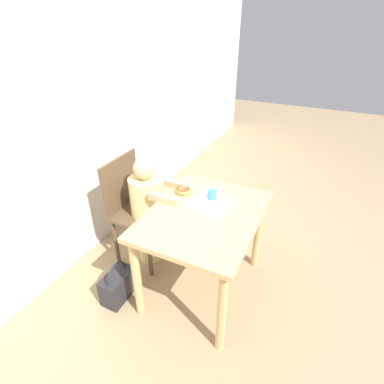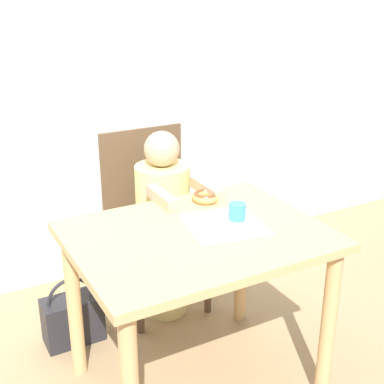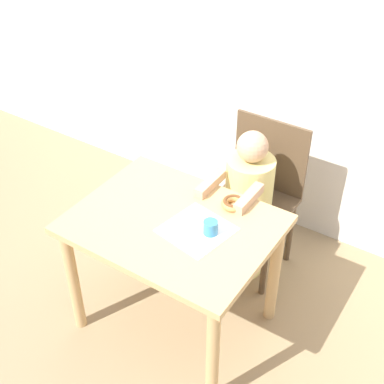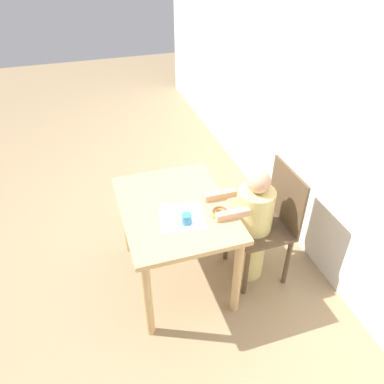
% 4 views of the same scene
% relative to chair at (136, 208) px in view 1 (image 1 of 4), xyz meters
% --- Properties ---
extents(ground_plane, '(12.00, 12.00, 0.00)m').
position_rel_chair_xyz_m(ground_plane, '(-0.12, -0.67, -0.49)').
color(ground_plane, '#997F5B').
extents(wall_back, '(8.00, 0.05, 2.50)m').
position_rel_chair_xyz_m(wall_back, '(-0.12, 0.47, 0.76)').
color(wall_back, silver).
rests_on(wall_back, ground_plane).
extents(dining_table, '(0.96, 0.74, 0.71)m').
position_rel_chair_xyz_m(dining_table, '(-0.12, -0.67, 0.10)').
color(dining_table, tan).
rests_on(dining_table, ground_plane).
extents(chair, '(0.44, 0.40, 0.92)m').
position_rel_chair_xyz_m(chair, '(0.00, 0.00, 0.00)').
color(chair, brown).
rests_on(chair, ground_plane).
extents(child_figure, '(0.27, 0.47, 0.96)m').
position_rel_chair_xyz_m(child_figure, '(0.00, -0.12, -0.01)').
color(child_figure, '#E0D17F').
rests_on(child_figure, ground_plane).
extents(donut, '(0.12, 0.12, 0.04)m').
position_rel_chair_xyz_m(donut, '(0.07, -0.41, 0.24)').
color(donut, tan).
rests_on(donut, dining_table).
extents(napkin, '(0.33, 0.33, 0.00)m').
position_rel_chair_xyz_m(napkin, '(0.01, -0.66, 0.22)').
color(napkin, white).
rests_on(napkin, dining_table).
extents(handbag, '(0.27, 0.15, 0.34)m').
position_rel_chair_xyz_m(handbag, '(-0.49, -0.14, -0.36)').
color(handbag, '#232328').
rests_on(handbag, ground_plane).
extents(cup, '(0.07, 0.07, 0.07)m').
position_rel_chair_xyz_m(cup, '(0.08, -0.65, 0.26)').
color(cup, teal).
rests_on(cup, dining_table).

